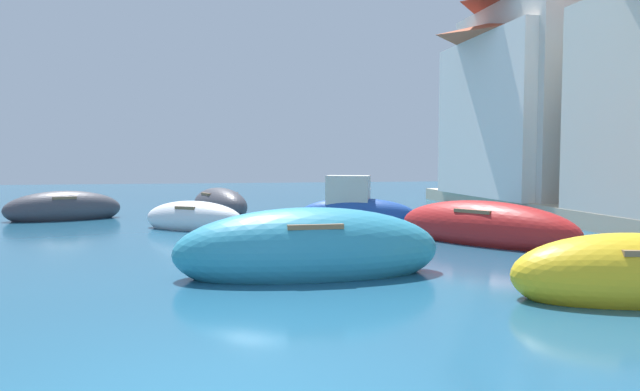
% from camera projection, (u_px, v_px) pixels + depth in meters
% --- Properties ---
extents(moored_boat_1, '(2.50, 3.51, 1.21)m').
position_uv_depth(moored_boat_1, '(220.00, 205.00, 20.61)').
color(moored_boat_1, '#3F3F47').
rests_on(moored_boat_1, ground).
extents(moored_boat_3, '(3.17, 2.61, 1.02)m').
position_uv_depth(moored_boat_3, '(194.00, 219.00, 16.69)').
color(moored_boat_3, white).
rests_on(moored_boat_3, ground).
extents(moored_boat_4, '(4.60, 1.72, 1.50)m').
position_uv_depth(moored_boat_4, '(309.00, 251.00, 10.29)').
color(moored_boat_4, teal).
rests_on(moored_boat_4, ground).
extents(moored_boat_5, '(3.70, 4.66, 1.28)m').
position_uv_depth(moored_boat_5, '(484.00, 228.00, 14.07)').
color(moored_boat_5, '#B21E1E').
rests_on(moored_boat_5, ground).
extents(moored_boat_6, '(3.68, 2.36, 1.65)m').
position_uv_depth(moored_boat_6, '(356.00, 210.00, 18.27)').
color(moored_boat_6, '#1E479E').
rests_on(moored_boat_6, ground).
extents(moored_boat_7, '(3.75, 2.32, 1.18)m').
position_uv_depth(moored_boat_7, '(63.00, 209.00, 19.25)').
color(moored_boat_7, '#3F3F47').
rests_on(moored_boat_7, ground).
extents(moored_boat_8, '(3.55, 2.07, 1.24)m').
position_uv_depth(moored_boat_8, '(629.00, 276.00, 8.50)').
color(moored_boat_8, gold).
rests_on(moored_boat_8, ground).
extents(waterfront_building_annex, '(5.78, 7.28, 8.06)m').
position_uv_depth(waterfront_building_annex, '(560.00, 88.00, 22.63)').
color(waterfront_building_annex, beige).
rests_on(waterfront_building_annex, quay_promenade).
extents(waterfront_building_far, '(6.80, 7.56, 7.12)m').
position_uv_depth(waterfront_building_far, '(553.00, 101.00, 23.13)').
color(waterfront_building_far, white).
rests_on(waterfront_building_far, quay_promenade).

